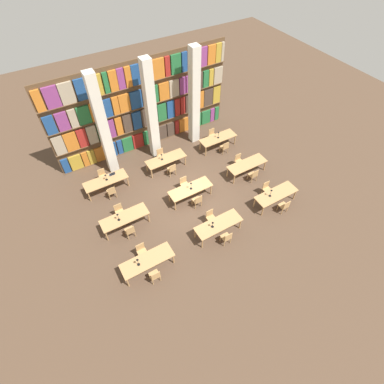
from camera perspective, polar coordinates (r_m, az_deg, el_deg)
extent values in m
plane|color=#4C3828|center=(16.33, -0.48, -0.93)|extent=(40.00, 40.00, 0.00)
cube|color=brown|center=(18.24, -9.31, 15.88)|extent=(10.93, 0.06, 5.50)
cube|color=brown|center=(19.82, -8.34, 9.22)|extent=(10.93, 0.35, 0.03)
cube|color=navy|center=(18.75, -22.92, 4.66)|extent=(0.38, 0.20, 0.98)
cube|color=#B7932D|center=(18.77, -21.24, 5.35)|extent=(0.69, 0.20, 0.98)
cube|color=orange|center=(18.79, -19.66, 5.99)|extent=(0.32, 0.20, 0.98)
cube|color=#B7932D|center=(18.82, -18.58, 6.42)|extent=(0.38, 0.20, 0.98)
cube|color=orange|center=(18.88, -17.07, 7.03)|extent=(0.63, 0.20, 0.98)
cube|color=navy|center=(18.97, -15.14, 7.79)|extent=(0.64, 0.20, 0.98)
cube|color=navy|center=(19.06, -13.61, 8.38)|extent=(0.30, 0.20, 0.98)
cube|color=#236B38|center=(19.16, -12.20, 8.92)|extent=(0.64, 0.20, 0.98)
cube|color=maroon|center=(19.31, -10.29, 9.64)|extent=(0.67, 0.20, 0.98)
cube|color=#236B38|center=(19.44, -8.83, 10.19)|extent=(0.31, 0.20, 0.98)
cube|color=#B7932D|center=(19.58, -7.47, 10.68)|extent=(0.55, 0.20, 0.98)
cube|color=#47382D|center=(19.78, -5.76, 11.30)|extent=(0.62, 0.20, 0.98)
cube|color=#47382D|center=(19.98, -4.14, 11.87)|extent=(0.50, 0.20, 0.98)
cube|color=maroon|center=(20.15, -2.97, 12.28)|extent=(0.27, 0.20, 0.98)
cube|color=orange|center=(20.34, -1.65, 12.73)|extent=(0.65, 0.20, 0.98)
cube|color=#84387A|center=(20.60, -0.03, 13.27)|extent=(0.60, 0.20, 0.98)
cube|color=#236B38|center=(20.82, 1.24, 13.68)|extent=(0.32, 0.20, 0.98)
cube|color=#236B38|center=(21.07, 2.58, 14.11)|extent=(0.65, 0.20, 0.98)
cube|color=#84387A|center=(21.31, 3.79, 14.49)|extent=(0.30, 0.20, 0.98)
cube|color=#236B38|center=(21.49, 4.62, 14.75)|extent=(0.29, 0.20, 0.98)
cube|color=brown|center=(18.99, -8.80, 12.43)|extent=(10.93, 0.35, 0.03)
cube|color=tan|center=(17.86, -24.02, 8.15)|extent=(0.57, 0.20, 1.16)
cube|color=orange|center=(17.88, -22.06, 8.94)|extent=(0.67, 0.20, 1.16)
cube|color=maroon|center=(17.92, -20.17, 9.70)|extent=(0.50, 0.20, 1.16)
cube|color=tan|center=(17.98, -18.51, 10.35)|extent=(0.53, 0.20, 1.16)
cube|color=#236B38|center=(18.06, -16.62, 11.08)|extent=(0.62, 0.20, 1.16)
cube|color=#84387A|center=(18.15, -15.05, 11.67)|extent=(0.33, 0.20, 1.16)
cube|color=orange|center=(18.22, -13.79, 12.14)|extent=(0.38, 0.20, 1.16)
cube|color=#47382D|center=(18.34, -12.23, 12.71)|extent=(0.52, 0.20, 1.16)
cube|color=navy|center=(18.48, -10.51, 13.32)|extent=(0.54, 0.20, 1.16)
cube|color=#47382D|center=(18.60, -9.19, 13.78)|extent=(0.33, 0.20, 1.16)
cube|color=#47382D|center=(18.76, -7.69, 14.30)|extent=(0.63, 0.20, 1.16)
cube|color=#236B38|center=(18.97, -5.82, 14.92)|extent=(0.57, 0.20, 1.16)
cube|color=navy|center=(19.18, -4.15, 15.46)|extent=(0.48, 0.20, 1.16)
cube|color=maroon|center=(19.35, -2.92, 15.85)|extent=(0.33, 0.20, 1.16)
cube|color=maroon|center=(19.51, -1.86, 16.18)|extent=(0.30, 0.20, 1.16)
cube|color=#47382D|center=(19.72, -0.50, 16.59)|extent=(0.58, 0.20, 1.16)
cube|color=#236B38|center=(19.93, 0.79, 16.97)|extent=(0.27, 0.20, 1.16)
cube|color=orange|center=(20.09, 1.67, 17.23)|extent=(0.35, 0.20, 1.16)
cube|color=#47382D|center=(20.34, 3.03, 17.61)|extent=(0.66, 0.20, 1.16)
cube|color=#B7932D|center=(20.65, 4.59, 18.04)|extent=(0.53, 0.20, 1.16)
cube|color=brown|center=(18.23, -9.31, 15.92)|extent=(10.93, 0.35, 0.03)
cube|color=navy|center=(17.13, -25.47, 11.45)|extent=(0.52, 0.20, 1.05)
cube|color=#84387A|center=(17.15, -23.47, 12.25)|extent=(0.58, 0.20, 1.05)
cube|color=tan|center=(17.18, -21.75, 12.94)|extent=(0.39, 0.20, 1.05)
cube|color=#236B38|center=(17.23, -19.94, 13.63)|extent=(0.65, 0.20, 1.05)
cube|color=orange|center=(17.31, -18.12, 14.32)|extent=(0.45, 0.20, 1.05)
cube|color=navy|center=(17.41, -16.16, 15.04)|extent=(0.66, 0.20, 1.05)
cube|color=orange|center=(17.52, -14.39, 15.67)|extent=(0.34, 0.20, 1.05)
cube|color=orange|center=(17.63, -12.79, 16.23)|extent=(0.62, 0.20, 1.05)
cube|color=navy|center=(17.81, -10.66, 16.94)|extent=(0.69, 0.20, 1.05)
cube|color=#47382D|center=(17.96, -9.03, 17.47)|extent=(0.29, 0.20, 1.05)
cube|color=#236B38|center=(18.12, -7.50, 17.95)|extent=(0.64, 0.20, 1.05)
cube|color=orange|center=(18.37, -5.41, 18.59)|extent=(0.63, 0.20, 1.05)
cube|color=tan|center=(18.62, -3.50, 19.15)|extent=(0.61, 0.20, 1.05)
cube|color=#84387A|center=(18.84, -1.90, 19.59)|extent=(0.37, 0.20, 1.05)
cube|color=#84387A|center=(19.06, -0.50, 19.97)|extent=(0.49, 0.20, 1.05)
cube|color=#47382D|center=(19.33, 1.14, 20.40)|extent=(0.56, 0.20, 1.05)
cube|color=#236B38|center=(19.58, 2.57, 20.76)|extent=(0.38, 0.20, 1.05)
cube|color=#B7932D|center=(19.77, 3.58, 21.00)|extent=(0.30, 0.20, 1.05)
cube|color=tan|center=(20.03, 4.89, 21.31)|extent=(0.60, 0.20, 1.05)
cube|color=brown|center=(17.54, -9.89, 19.70)|extent=(10.93, 0.35, 0.03)
cube|color=orange|center=(16.42, -27.29, 15.21)|extent=(0.41, 0.20, 1.11)
cube|color=#84387A|center=(16.44, -25.20, 16.06)|extent=(0.69, 0.20, 1.11)
cube|color=tan|center=(16.49, -22.78, 17.00)|extent=(0.69, 0.20, 1.11)
cube|color=navy|center=(16.57, -20.21, 17.96)|extent=(0.68, 0.20, 1.11)
cube|color=#B7932D|center=(16.69, -17.80, 18.82)|extent=(0.60, 0.20, 1.11)
cube|color=#236B38|center=(16.78, -16.13, 19.40)|extent=(0.25, 0.20, 1.11)
cube|color=orange|center=(16.87, -14.83, 19.83)|extent=(0.43, 0.20, 1.11)
cube|color=#84387A|center=(16.96, -13.45, 20.28)|extent=(0.36, 0.20, 1.11)
cube|color=orange|center=(17.07, -12.14, 20.69)|extent=(0.33, 0.20, 1.11)
cube|color=navy|center=(17.19, -10.79, 21.10)|extent=(0.44, 0.20, 1.11)
cube|color=#47382D|center=(17.37, -8.85, 21.67)|extent=(0.70, 0.20, 1.11)
cube|color=orange|center=(17.63, -6.49, 22.33)|extent=(0.68, 0.20, 1.11)
cube|color=maroon|center=(17.84, -4.78, 22.78)|extent=(0.29, 0.20, 1.11)
cube|color=#236B38|center=(18.05, -3.17, 23.19)|extent=(0.62, 0.20, 1.11)
cube|color=navy|center=(18.28, -1.53, 23.58)|extent=(0.34, 0.20, 1.11)
cube|color=maroon|center=(18.53, 0.08, 23.95)|extent=(0.66, 0.20, 1.11)
cube|color=#84387A|center=(18.84, 1.99, 24.36)|extent=(0.55, 0.20, 1.11)
cube|color=orange|center=(19.14, 3.65, 24.70)|extent=(0.52, 0.20, 1.11)
cube|color=#B7932D|center=(19.39, 4.95, 24.95)|extent=(0.37, 0.20, 1.11)
cube|color=tan|center=(19.55, 5.75, 25.10)|extent=(0.17, 0.20, 1.11)
cube|color=silver|center=(16.56, -16.63, 11.74)|extent=(0.52, 0.52, 6.00)
cube|color=silver|center=(17.20, -7.80, 14.89)|extent=(0.52, 0.52, 6.00)
cube|color=silver|center=(18.24, 0.42, 17.45)|extent=(0.52, 0.52, 6.00)
cube|color=tan|center=(13.45, -8.54, -12.74)|extent=(2.36, 0.82, 0.04)
cylinder|color=tan|center=(13.54, -12.12, -16.48)|extent=(0.07, 0.07, 0.70)
cylinder|color=tan|center=(13.79, -3.55, -12.60)|extent=(0.07, 0.07, 0.70)
cylinder|color=tan|center=(13.85, -13.19, -14.27)|extent=(0.07, 0.07, 0.70)
cylinder|color=tan|center=(14.10, -4.84, -10.55)|extent=(0.07, 0.07, 0.70)
cylinder|color=tan|center=(13.67, -8.09, -15.55)|extent=(0.04, 0.04, 0.41)
cylinder|color=tan|center=(13.72, -6.69, -14.91)|extent=(0.04, 0.04, 0.41)
cylinder|color=tan|center=(13.53, -7.46, -16.69)|extent=(0.04, 0.04, 0.41)
cylinder|color=tan|center=(13.57, -6.04, -16.04)|extent=(0.04, 0.04, 0.41)
cube|color=tan|center=(13.42, -7.16, -15.38)|extent=(0.42, 0.40, 0.04)
cube|color=tan|center=(13.13, -6.90, -15.58)|extent=(0.40, 0.03, 0.42)
cylinder|color=tan|center=(14.14, -8.36, -11.98)|extent=(0.04, 0.04, 0.41)
cylinder|color=tan|center=(14.10, -9.71, -12.58)|extent=(0.04, 0.04, 0.41)
cylinder|color=tan|center=(14.31, -8.94, -10.94)|extent=(0.04, 0.04, 0.41)
cylinder|color=tan|center=(14.27, -10.27, -11.53)|extent=(0.04, 0.04, 0.41)
cube|color=tan|center=(14.02, -9.44, -11.30)|extent=(0.42, 0.40, 0.04)
cube|color=tan|center=(13.92, -9.87, -10.24)|extent=(0.40, 0.03, 0.42)
cylinder|color=black|center=(13.38, -10.13, -13.44)|extent=(0.14, 0.14, 0.01)
cylinder|color=black|center=(13.21, -10.25, -13.03)|extent=(0.02, 0.02, 0.39)
cone|color=black|center=(13.01, -10.39, -12.55)|extent=(0.11, 0.11, 0.07)
cube|color=tan|center=(14.39, 5.06, -6.10)|extent=(2.36, 0.82, 0.04)
cylinder|color=tan|center=(14.18, 1.98, -9.76)|extent=(0.07, 0.07, 0.70)
cylinder|color=tan|center=(14.98, 9.18, -6.01)|extent=(0.07, 0.07, 0.70)
cylinder|color=tan|center=(14.48, 0.59, -7.85)|extent=(0.07, 0.07, 0.70)
cylinder|color=tan|center=(15.26, 7.70, -4.29)|extent=(0.07, 0.07, 0.70)
cylinder|color=tan|center=(14.55, 5.40, -8.81)|extent=(0.04, 0.04, 0.41)
cylinder|color=tan|center=(14.68, 6.58, -8.19)|extent=(0.04, 0.04, 0.41)
cylinder|color=tan|center=(14.41, 6.17, -9.78)|extent=(0.04, 0.04, 0.41)
cylinder|color=tan|center=(14.54, 7.35, -9.14)|extent=(0.04, 0.04, 0.41)
cube|color=tan|center=(14.36, 6.45, -8.50)|extent=(0.42, 0.40, 0.04)
cube|color=tan|center=(14.09, 6.96, -8.53)|extent=(0.40, 0.03, 0.42)
cylinder|color=tan|center=(15.09, 4.57, -5.70)|extent=(0.04, 0.04, 0.41)
cylinder|color=tan|center=(14.96, 3.42, -6.27)|extent=(0.04, 0.04, 0.41)
cylinder|color=tan|center=(15.25, 3.87, -4.81)|extent=(0.04, 0.04, 0.41)
cylinder|color=tan|center=(15.12, 2.72, -5.37)|extent=(0.04, 0.04, 0.41)
cube|color=tan|center=(14.92, 3.69, -5.03)|extent=(0.42, 0.40, 0.04)
cube|color=tan|center=(14.83, 3.34, -4.01)|extent=(0.40, 0.03, 0.42)
cylinder|color=black|center=(14.24, 3.90, -6.61)|extent=(0.14, 0.14, 0.01)
cylinder|color=black|center=(14.11, 3.94, -6.24)|extent=(0.02, 0.02, 0.30)
cone|color=black|center=(13.96, 3.98, -5.80)|extent=(0.11, 0.11, 0.07)
cube|color=tan|center=(16.12, 15.76, -0.35)|extent=(2.36, 0.82, 0.04)
cylinder|color=tan|center=(15.68, 13.30, -3.56)|extent=(0.07, 0.07, 0.70)
cylinder|color=tan|center=(16.89, 18.98, -0.47)|extent=(0.07, 0.07, 0.70)
cylinder|color=tan|center=(15.96, 11.81, -1.96)|extent=(0.07, 0.07, 0.70)
cylinder|color=tan|center=(17.15, 17.51, 0.96)|extent=(0.07, 0.07, 0.70)
cylinder|color=tan|center=(16.22, 15.98, -2.84)|extent=(0.04, 0.04, 0.41)
cylinder|color=tan|center=(16.42, 16.91, -2.33)|extent=(0.04, 0.04, 0.41)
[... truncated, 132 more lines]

